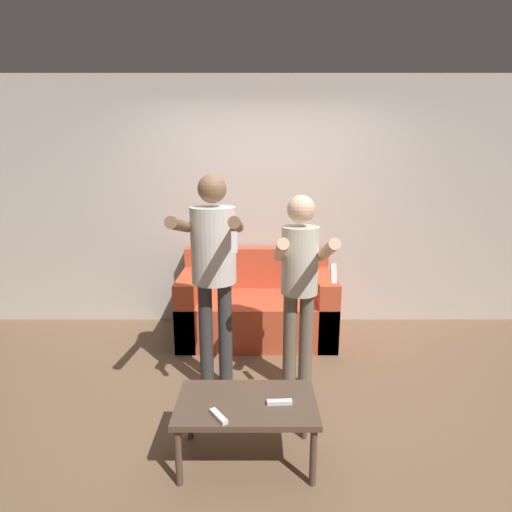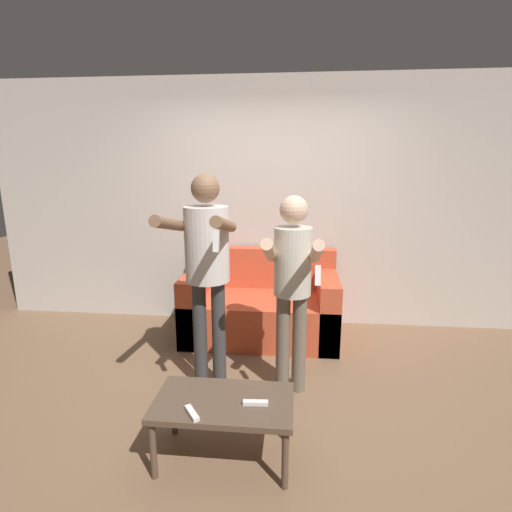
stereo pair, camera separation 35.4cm
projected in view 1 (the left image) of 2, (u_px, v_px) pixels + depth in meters
The scene contains 8 objects.
ground_plane at pixel (268, 397), 3.14m from camera, with size 14.00×14.00×0.00m, color brown.
wall_back at pixel (264, 205), 4.43m from camera, with size 6.40×0.06×2.70m.
couch at pixel (256, 308), 4.22m from camera, with size 1.57×0.87×0.89m.
person_standing_left at pixel (213, 258), 3.02m from camera, with size 0.46×0.78×1.73m.
person_standing_right at pixel (299, 275), 3.05m from camera, with size 0.41×0.67×1.57m.
coffee_table at pixel (246, 408), 2.41m from camera, with size 0.84×0.48×0.41m.
remote_near at pixel (218, 416), 2.23m from camera, with size 0.12×0.14×0.02m.
remote_far at pixel (279, 402), 2.37m from camera, with size 0.15×0.05×0.02m.
Camera 1 is at (-0.10, -2.80, 1.80)m, focal length 28.00 mm.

